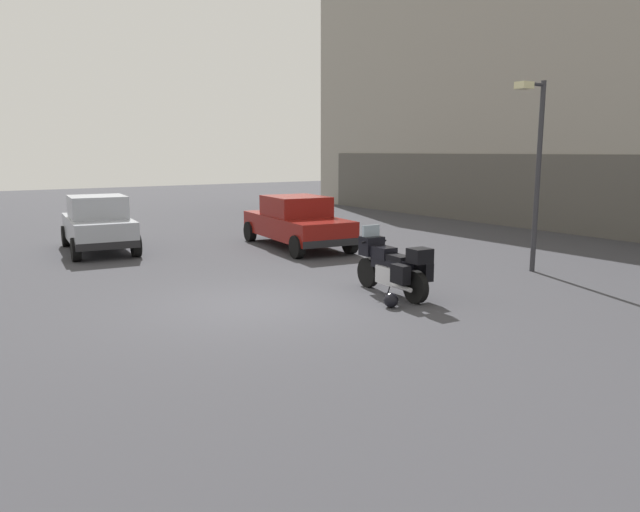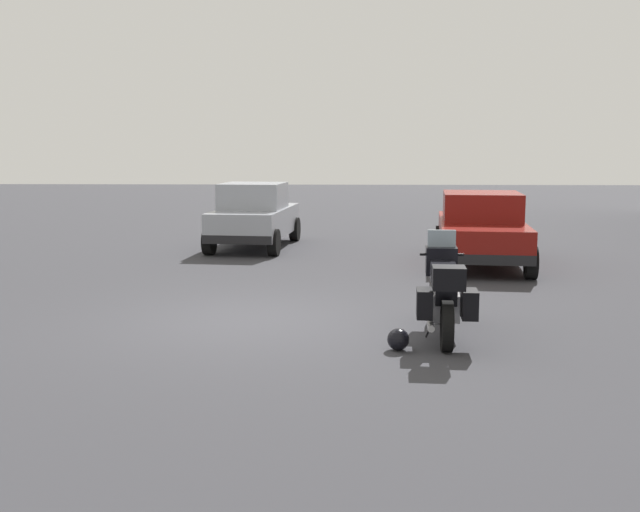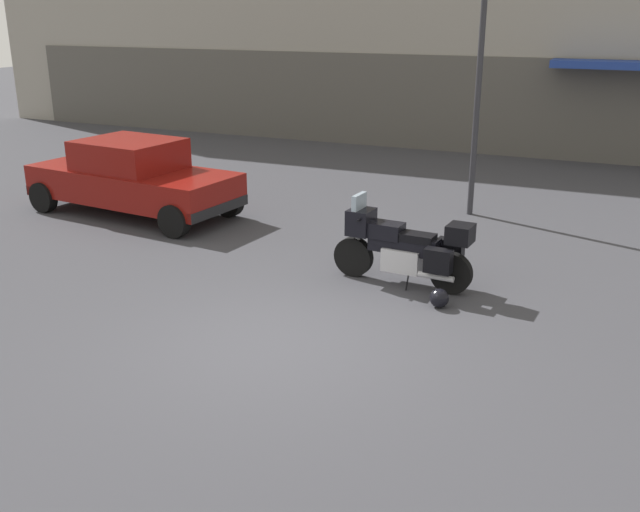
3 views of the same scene
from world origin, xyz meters
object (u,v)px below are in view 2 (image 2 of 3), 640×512
helmet (398,339)px  car_hatchback_near (254,216)px  motorcycle (444,291)px  car_sedan_far (481,228)px

helmet → car_hatchback_near: car_hatchback_near is taller
car_hatchback_near → motorcycle: bearing=-151.9°
motorcycle → car_sedan_far: (-6.38, 1.62, 0.16)m
car_hatchback_near → car_sedan_far: 5.82m
car_hatchback_near → helmet: bearing=-157.0°
motorcycle → car_sedan_far: 6.59m
motorcycle → car_sedan_far: bearing=-10.4°
motorcycle → helmet: 1.11m
car_hatchback_near → car_sedan_far: size_ratio=0.85×
helmet → car_sedan_far: (-7.14, 2.28, 0.64)m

